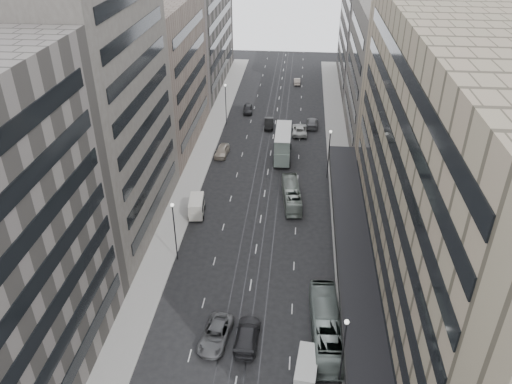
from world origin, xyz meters
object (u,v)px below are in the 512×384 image
(panel_van, at_px, (197,206))
(double_decker, at_px, (283,143))
(sedan_2, at_px, (216,334))
(bus_far, at_px, (292,194))
(bus_near, at_px, (326,326))
(vw_microbus, at_px, (307,369))

(panel_van, bearing_deg, double_decker, 53.11)
(double_decker, height_order, panel_van, double_decker)
(panel_van, distance_m, sedan_2, 23.83)
(bus_far, height_order, sedan_2, bus_far)
(bus_near, xyz_separation_m, vw_microbus, (-1.88, -5.40, -0.22))
(bus_near, height_order, panel_van, bus_near)
(bus_near, bearing_deg, vw_microbus, 67.85)
(vw_microbus, xyz_separation_m, sedan_2, (-9.32, 3.99, -0.59))
(bus_far, bearing_deg, sedan_2, 69.68)
(double_decker, bearing_deg, vw_microbus, -84.74)
(panel_van, relative_size, sedan_2, 0.76)
(bus_near, relative_size, vw_microbus, 2.39)
(bus_far, distance_m, vw_microbus, 31.70)
(bus_near, xyz_separation_m, bus_far, (-4.32, 26.21, -0.27))
(double_decker, distance_m, panel_van, 22.37)
(bus_far, bearing_deg, double_decker, -88.43)
(double_decker, relative_size, vw_microbus, 1.92)
(bus_near, distance_m, bus_far, 26.56)
(sedan_2, bearing_deg, double_decker, 90.46)
(double_decker, xyz_separation_m, panel_van, (-11.37, -19.23, -1.26))
(double_decker, distance_m, sedan_2, 42.47)
(panel_van, bearing_deg, bus_far, 13.04)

